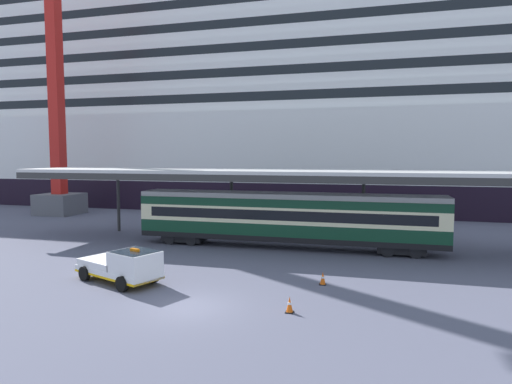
{
  "coord_description": "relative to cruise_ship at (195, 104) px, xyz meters",
  "views": [
    {
      "loc": [
        8.15,
        -18.18,
        6.89
      ],
      "look_at": [
        0.53,
        9.74,
        4.5
      ],
      "focal_mm": 31.14,
      "sensor_mm": 36.0,
      "label": 1
    }
  ],
  "objects": [
    {
      "name": "train_carriage",
      "position": [
        20.29,
        -30.82,
        -12.31
      ],
      "size": [
        22.54,
        2.81,
        4.11
      ],
      "color": "black",
      "rests_on": "ground"
    },
    {
      "name": "traffic_cone_near",
      "position": [
        23.11,
        -44.21,
        -14.26
      ],
      "size": [
        0.36,
        0.36,
        0.72
      ],
      "color": "black",
      "rests_on": "ground"
    },
    {
      "name": "platform_canopy",
      "position": [
        20.29,
        -30.43,
        -9.04
      ],
      "size": [
        43.37,
        6.43,
        5.79
      ],
      "color": "silver",
      "rests_on": "ground"
    },
    {
      "name": "service_truck",
      "position": [
        13.65,
        -42.15,
        -13.63
      ],
      "size": [
        5.58,
        3.78,
        2.02
      ],
      "color": "white",
      "rests_on": "ground"
    },
    {
      "name": "traffic_cone_mid",
      "position": [
        24.02,
        -39.6,
        -14.27
      ],
      "size": [
        0.36,
        0.36,
        0.7
      ],
      "color": "black",
      "rests_on": "ground"
    },
    {
      "name": "ground_plane",
      "position": [
        18.54,
        -44.73,
        -14.62
      ],
      "size": [
        400.0,
        400.0,
        0.0
      ],
      "primitive_type": "plane",
      "color": "#535468"
    },
    {
      "name": "dockside_crane",
      "position": [
        -8.86,
        -19.04,
        4.28
      ],
      "size": [
        10.87,
        4.4,
        59.26
      ],
      "color": "#595960",
      "rests_on": "ground"
    },
    {
      "name": "cruise_ship",
      "position": [
        0.0,
        0.0,
        0.0
      ],
      "size": [
        130.76,
        25.58,
        41.28
      ],
      "color": "black",
      "rests_on": "ground"
    }
  ]
}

